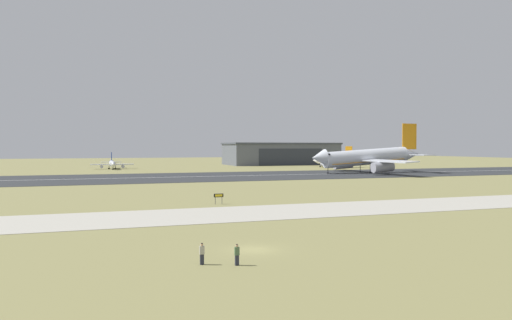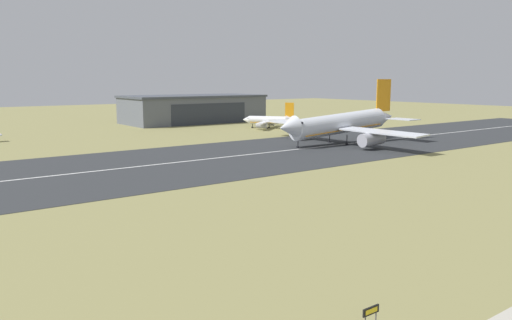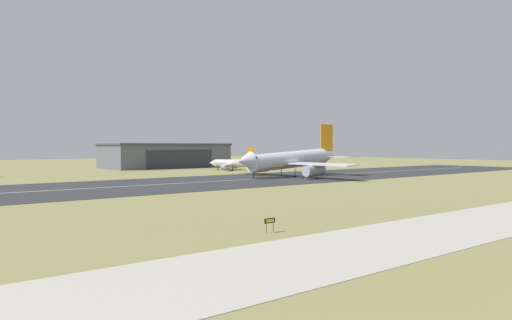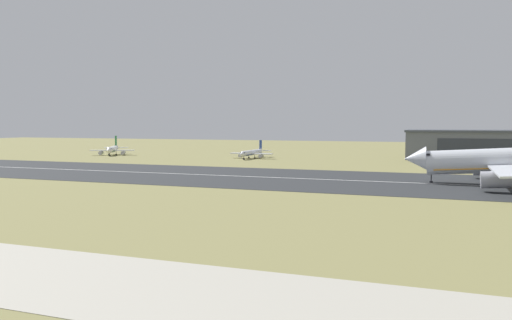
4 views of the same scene
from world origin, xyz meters
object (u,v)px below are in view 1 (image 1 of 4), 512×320
(runway_sign, at_px, (219,196))
(airplane_landing, at_px, (367,158))
(airplane_parked_west, at_px, (112,164))
(airplane_parked_east, at_px, (332,161))
(spectator_left, at_px, (202,253))
(spectator_right, at_px, (237,254))

(runway_sign, bearing_deg, airplane_landing, 45.15)
(runway_sign, bearing_deg, airplane_parked_west, 93.53)
(airplane_parked_east, xyz_separation_m, spectator_left, (-105.55, -173.31, -2.11))
(spectator_left, bearing_deg, airplane_landing, 52.90)
(airplane_landing, relative_size, airplane_parked_west, 2.44)
(airplane_landing, relative_size, spectator_right, 32.76)
(airplane_landing, bearing_deg, airplane_parked_west, 142.96)
(airplane_parked_west, xyz_separation_m, spectator_left, (-3.97, -189.98, -1.37))
(airplane_landing, bearing_deg, spectator_right, -126.01)
(spectator_right, bearing_deg, airplane_landing, 53.99)
(runway_sign, relative_size, spectator_left, 0.98)
(spectator_right, bearing_deg, airplane_parked_west, 89.63)
(airplane_parked_west, height_order, runway_sign, airplane_parked_west)
(spectator_left, bearing_deg, spectator_right, -24.57)
(airplane_parked_west, bearing_deg, airplane_landing, -37.04)
(airplane_parked_west, height_order, airplane_parked_east, airplane_parked_east)
(airplane_parked_east, xyz_separation_m, runway_sign, (-92.50, -130.74, -1.71))
(airplane_parked_east, height_order, runway_sign, airplane_parked_east)
(airplane_landing, xyz_separation_m, spectator_right, (-90.20, -124.10, -4.81))
(airplane_landing, height_order, runway_sign, airplane_landing)
(airplane_parked_east, height_order, spectator_right, airplane_parked_east)
(airplane_landing, bearing_deg, airplane_parked_east, 75.96)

